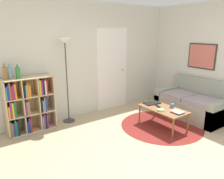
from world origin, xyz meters
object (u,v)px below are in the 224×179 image
at_px(floor_lamp, 66,57).
at_px(cup, 172,106).
at_px(coffee_table, 163,110).
at_px(bottle_left, 5,73).
at_px(bottle_right, 18,73).
at_px(bottle_middle, 10,73).
at_px(bowl, 161,110).
at_px(couch, 193,104).
at_px(bookshelf, 28,105).
at_px(laptop, 152,103).

xyz_separation_m(floor_lamp, cup, (1.66, -1.49, -0.98)).
height_order(coffee_table, bottle_left, bottle_left).
bearing_deg(bottle_right, bottle_left, 172.50).
bearing_deg(bottle_right, floor_lamp, 0.31).
distance_m(bottle_left, bottle_middle, 0.08).
distance_m(coffee_table, bottle_middle, 3.06).
bearing_deg(bowl, bottle_left, 148.64).
relative_size(couch, bottle_middle, 5.58).
distance_m(bookshelf, bottle_right, 0.67).
distance_m(couch, bottle_left, 4.10).
height_order(laptop, bottle_middle, bottle_middle).
height_order(bottle_left, bottle_middle, bottle_left).
xyz_separation_m(bowl, bottle_middle, (-2.41, 1.52, 0.78)).
xyz_separation_m(coffee_table, laptop, (0.04, 0.36, 0.05)).
bearing_deg(bottle_middle, bookshelf, -4.17).
bearing_deg(bottle_left, bottle_middle, 4.64).
bearing_deg(floor_lamp, bottle_middle, 178.43).
relative_size(bowl, cup, 1.73).
relative_size(bookshelf, bottle_middle, 3.92).
distance_m(bookshelf, laptop, 2.58).
xyz_separation_m(couch, cup, (-0.90, -0.10, 0.17)).
bearing_deg(bowl, cup, 0.55).
bearing_deg(couch, cup, -173.47).
height_order(coffee_table, bowl, bowl).
distance_m(laptop, cup, 0.45).
bearing_deg(bottle_left, couch, -20.72).
xyz_separation_m(bookshelf, bowl, (2.15, -1.51, -0.11)).
relative_size(coffee_table, bottle_middle, 3.55).
xyz_separation_m(couch, coffee_table, (-1.09, -0.03, 0.09)).
bearing_deg(bookshelf, coffee_table, -31.89).
bearing_deg(bookshelf, floor_lamp, -0.77).
bearing_deg(laptop, bookshelf, 155.26).
height_order(floor_lamp, laptop, floor_lamp).
height_order(couch, coffee_table, couch).
relative_size(bookshelf, floor_lamp, 0.61).
relative_size(bowl, bottle_right, 0.53).
bearing_deg(bottle_middle, bottle_right, -14.99).
bearing_deg(couch, bowl, -175.11).
relative_size(floor_lamp, coffee_table, 1.82).
relative_size(bookshelf, bowl, 8.01).
distance_m(floor_lamp, couch, 3.13).
xyz_separation_m(bottle_left, bottle_middle, (0.08, 0.01, -0.01)).
bearing_deg(cup, bottle_right, 150.42).
bearing_deg(bottle_left, coffee_table, -28.66).
bearing_deg(laptop, couch, -17.02).
bearing_deg(couch, bookshelf, 157.57).
distance_m(laptop, bowl, 0.47).
height_order(bookshelf, bottle_left, bottle_left).
bearing_deg(cup, floor_lamp, 137.99).
distance_m(couch, cup, 0.92).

